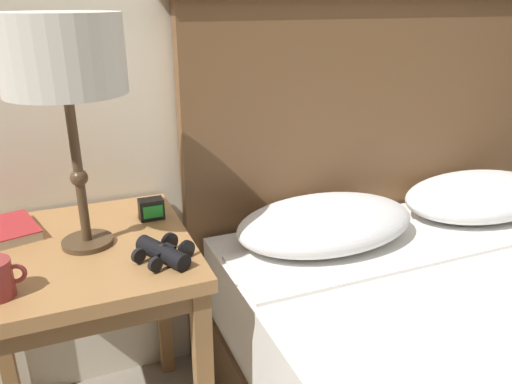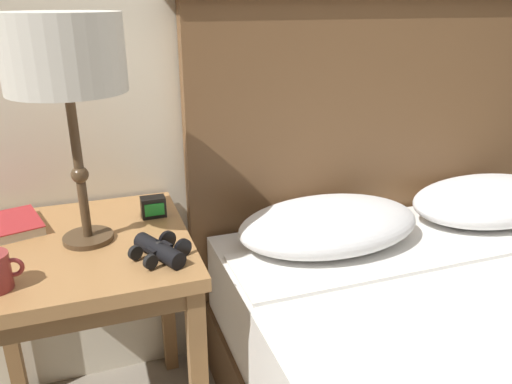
# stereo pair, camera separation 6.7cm
# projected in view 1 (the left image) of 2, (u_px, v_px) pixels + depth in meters

# --- Properties ---
(nightstand) EXTENTS (0.58, 0.58, 0.68)m
(nightstand) POSITION_uv_depth(u_px,v_px,m) (81.00, 277.00, 1.32)
(nightstand) COLOR #AD7A47
(nightstand) RESTS_ON ground_plane
(table_lamp) EXTENTS (0.28, 0.28, 0.57)m
(table_lamp) POSITION_uv_depth(u_px,v_px,m) (63.00, 60.00, 1.13)
(table_lamp) COLOR #4C3823
(table_lamp) RESTS_ON nightstand
(book_on_nightstand) EXTENTS (0.20, 0.22, 0.03)m
(book_on_nightstand) POSITION_uv_depth(u_px,v_px,m) (4.00, 231.00, 1.34)
(book_on_nightstand) COLOR silver
(book_on_nightstand) RESTS_ON nightstand
(binoculars_pair) EXTENTS (0.16, 0.16, 0.05)m
(binoculars_pair) POSITION_uv_depth(u_px,v_px,m) (163.00, 252.00, 1.21)
(binoculars_pair) COLOR black
(binoculars_pair) RESTS_ON nightstand
(alarm_clock) EXTENTS (0.07, 0.05, 0.06)m
(alarm_clock) POSITION_uv_depth(u_px,v_px,m) (151.00, 209.00, 1.44)
(alarm_clock) COLOR black
(alarm_clock) RESTS_ON nightstand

